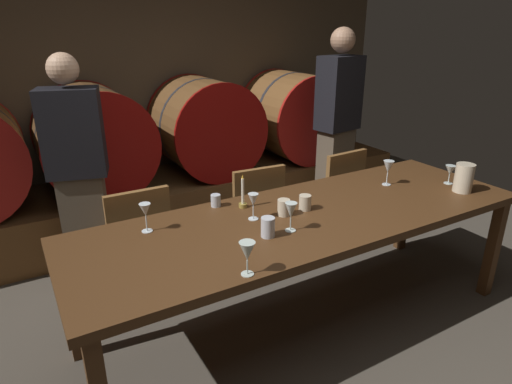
% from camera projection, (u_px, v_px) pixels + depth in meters
% --- Properties ---
extents(ground_plane, '(7.41, 7.41, 0.00)m').
position_uv_depth(ground_plane, '(280.00, 353.00, 2.60)').
color(ground_plane, '#4C443A').
extents(back_wall, '(5.70, 0.24, 2.67)m').
position_uv_depth(back_wall, '(134.00, 78.00, 4.24)').
color(back_wall, brown).
rests_on(back_wall, ground).
extents(barrel_shelf, '(5.13, 0.90, 0.45)m').
position_uv_depth(barrel_shelf, '(161.00, 202.00, 4.20)').
color(barrel_shelf, brown).
rests_on(barrel_shelf, ground).
extents(wine_barrel_center_left, '(0.92, 0.82, 0.92)m').
position_uv_depth(wine_barrel_center_left, '(94.00, 140.00, 3.70)').
color(wine_barrel_center_left, '#513319').
rests_on(wine_barrel_center_left, barrel_shelf).
extents(wine_barrel_center_right, '(0.92, 0.82, 0.92)m').
position_uv_depth(wine_barrel_center_right, '(205.00, 127.00, 4.19)').
color(wine_barrel_center_right, brown).
rests_on(wine_barrel_center_right, barrel_shelf).
extents(wine_barrel_far_right, '(0.92, 0.82, 0.92)m').
position_uv_depth(wine_barrel_far_right, '(293.00, 116.00, 4.67)').
color(wine_barrel_far_right, brown).
rests_on(wine_barrel_far_right, barrel_shelf).
extents(dining_table, '(2.82, 0.92, 0.77)m').
position_uv_depth(dining_table, '(307.00, 224.00, 2.62)').
color(dining_table, '#4C2D16').
rests_on(dining_table, ground).
extents(chair_left, '(0.40, 0.40, 0.88)m').
position_uv_depth(chair_left, '(138.00, 241.00, 2.88)').
color(chair_left, brown).
rests_on(chair_left, ground).
extents(chair_center, '(0.43, 0.43, 0.88)m').
position_uv_depth(chair_center, '(253.00, 214.00, 3.30)').
color(chair_center, brown).
rests_on(chair_center, ground).
extents(chair_right, '(0.42, 0.42, 0.88)m').
position_uv_depth(chair_right, '(335.00, 194.00, 3.67)').
color(chair_right, brown).
rests_on(chair_right, ground).
extents(guest_left, '(0.43, 0.34, 1.67)m').
position_uv_depth(guest_left, '(80.00, 177.00, 2.98)').
color(guest_left, brown).
rests_on(guest_left, ground).
extents(guest_right, '(0.41, 0.30, 1.81)m').
position_uv_depth(guest_right, '(337.00, 129.00, 3.98)').
color(guest_right, brown).
rests_on(guest_right, ground).
extents(candle_center, '(0.05, 0.05, 0.21)m').
position_uv_depth(candle_center, '(243.00, 198.00, 2.67)').
color(candle_center, olive).
rests_on(candle_center, dining_table).
extents(pitcher, '(0.12, 0.12, 0.19)m').
position_uv_depth(pitcher, '(464.00, 178.00, 2.91)').
color(pitcher, beige).
rests_on(pitcher, dining_table).
extents(wine_glass_far_left, '(0.06, 0.06, 0.16)m').
position_uv_depth(wine_glass_far_left, '(145.00, 211.00, 2.34)').
color(wine_glass_far_left, white).
rests_on(wine_glass_far_left, dining_table).
extents(wine_glass_left, '(0.08, 0.08, 0.16)m').
position_uv_depth(wine_glass_left, '(247.00, 252.00, 1.93)').
color(wine_glass_left, silver).
rests_on(wine_glass_left, dining_table).
extents(wine_glass_center_left, '(0.06, 0.06, 0.16)m').
position_uv_depth(wine_glass_center_left, '(253.00, 201.00, 2.49)').
color(wine_glass_center_left, white).
rests_on(wine_glass_center_left, dining_table).
extents(wine_glass_center_right, '(0.07, 0.07, 0.17)m').
position_uv_depth(wine_glass_center_right, '(291.00, 211.00, 2.35)').
color(wine_glass_center_right, silver).
rests_on(wine_glass_center_right, dining_table).
extents(wine_glass_right, '(0.07, 0.07, 0.17)m').
position_uv_depth(wine_glass_right, '(388.00, 167.00, 3.02)').
color(wine_glass_right, white).
rests_on(wine_glass_right, dining_table).
extents(wine_glass_far_right, '(0.07, 0.07, 0.13)m').
position_uv_depth(wine_glass_far_right, '(450.00, 171.00, 3.05)').
color(wine_glass_far_right, silver).
rests_on(wine_glass_far_right, dining_table).
extents(cup_far_left, '(0.06, 0.06, 0.08)m').
position_uv_depth(cup_far_left, '(216.00, 200.00, 2.69)').
color(cup_far_left, silver).
rests_on(cup_far_left, dining_table).
extents(cup_center_left, '(0.07, 0.07, 0.11)m').
position_uv_depth(cup_center_left, '(268.00, 227.00, 2.30)').
color(cup_center_left, silver).
rests_on(cup_center_left, dining_table).
extents(cup_center_right, '(0.07, 0.07, 0.10)m').
position_uv_depth(cup_center_right, '(284.00, 207.00, 2.56)').
color(cup_center_right, beige).
rests_on(cup_center_right, dining_table).
extents(cup_far_right, '(0.07, 0.07, 0.09)m').
position_uv_depth(cup_far_right, '(305.00, 202.00, 2.64)').
color(cup_far_right, beige).
rests_on(cup_far_right, dining_table).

